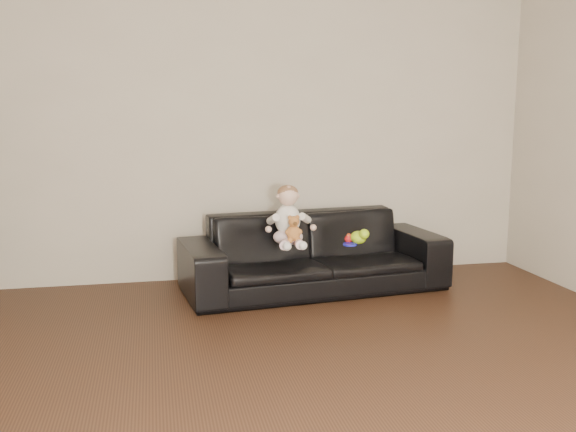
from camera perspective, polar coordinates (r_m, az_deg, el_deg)
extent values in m
plane|color=#BEB4A0|center=(5.27, -4.72, 8.41)|extent=(5.00, 0.00, 5.00)
imported|color=black|center=(5.00, 2.30, -3.27)|extent=(2.09, 1.01, 0.59)
ellipsoid|color=#F6D0D8|center=(4.82, 0.00, -1.86)|extent=(0.26, 0.24, 0.12)
ellipsoid|color=white|center=(4.81, -0.03, -0.30)|extent=(0.22, 0.20, 0.23)
sphere|color=beige|center=(4.77, 0.00, 1.83)|extent=(0.18, 0.18, 0.15)
ellipsoid|color=#8C603F|center=(4.78, -0.02, 2.12)|extent=(0.18, 0.18, 0.11)
cylinder|color=#F6D0D8|center=(4.68, -0.19, -2.46)|extent=(0.10, 0.20, 0.07)
cylinder|color=#F6D0D8|center=(4.70, 0.93, -2.41)|extent=(0.10, 0.20, 0.07)
sphere|color=white|center=(4.58, -0.06, -2.71)|extent=(0.08, 0.08, 0.06)
sphere|color=white|center=(4.61, 1.31, -2.65)|extent=(0.08, 0.08, 0.06)
cylinder|color=white|center=(4.74, -1.35, -0.29)|extent=(0.09, 0.17, 0.10)
cylinder|color=white|center=(4.79, 1.52, -0.19)|extent=(0.09, 0.17, 0.10)
ellipsoid|color=#B97134|center=(4.68, 0.49, -1.51)|extent=(0.11, 0.09, 0.12)
sphere|color=#B97134|center=(4.65, 0.52, -0.50)|extent=(0.08, 0.08, 0.08)
sphere|color=#B97134|center=(4.65, 0.16, -0.13)|extent=(0.03, 0.03, 0.03)
sphere|color=#B97134|center=(4.66, 0.84, -0.10)|extent=(0.03, 0.03, 0.03)
sphere|color=#593819|center=(4.62, 0.62, -0.68)|extent=(0.03, 0.03, 0.03)
ellipsoid|color=#B1EA1B|center=(4.89, 6.27, -1.91)|extent=(0.17, 0.18, 0.10)
sphere|color=red|center=(4.91, 5.43, -2.04)|extent=(0.08, 0.08, 0.06)
cylinder|color=#1A1ED2|center=(4.84, 5.53, -2.52)|extent=(0.12, 0.12, 0.01)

